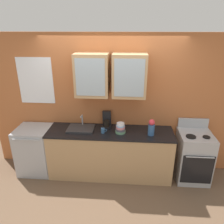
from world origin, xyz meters
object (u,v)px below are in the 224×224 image
object	(u,v)px
sink_faucet	(81,128)
cup_near_sink	(103,131)
stove_range	(193,156)
dishwasher	(36,150)
vase	(151,128)
coffee_maker	(107,121)
bowl_stack	(120,128)

from	to	relation	value
sink_faucet	cup_near_sink	world-z (taller)	sink_faucet
stove_range	dishwasher	xyz separation A→B (m)	(-2.93, -0.00, -0.01)
vase	coffee_maker	size ratio (longest dim) A/B	1.00
sink_faucet	cup_near_sink	size ratio (longest dim) A/B	4.77
vase	dishwasher	distance (m)	2.22
bowl_stack	cup_near_sink	xyz separation A→B (m)	(-0.30, -0.03, -0.04)
sink_faucet	coffee_maker	world-z (taller)	coffee_maker
stove_range	dishwasher	bearing A→B (deg)	-179.92
stove_range	cup_near_sink	distance (m)	1.70
vase	cup_near_sink	distance (m)	0.84
stove_range	bowl_stack	distance (m)	1.42
vase	coffee_maker	bearing A→B (deg)	160.49
sink_faucet	cup_near_sink	bearing A→B (deg)	-15.32
bowl_stack	dishwasher	world-z (taller)	bowl_stack
dishwasher	coffee_maker	bearing A→B (deg)	8.55
bowl_stack	coffee_maker	bearing A→B (deg)	138.57
dishwasher	coffee_maker	xyz separation A→B (m)	(1.34, 0.20, 0.56)
sink_faucet	dishwasher	xyz separation A→B (m)	(-0.89, -0.05, -0.47)
bowl_stack	dishwasher	xyz separation A→B (m)	(-1.61, 0.03, -0.54)
stove_range	bowl_stack	bearing A→B (deg)	-178.44
vase	dishwasher	bearing A→B (deg)	177.90
bowl_stack	vase	size ratio (longest dim) A/B	0.64
cup_near_sink	stove_range	bearing A→B (deg)	2.43
cup_near_sink	vase	bearing A→B (deg)	-0.94
stove_range	bowl_stack	world-z (taller)	bowl_stack
dishwasher	cup_near_sink	bearing A→B (deg)	-2.84
coffee_maker	bowl_stack	bearing A→B (deg)	-41.43
bowl_stack	dishwasher	distance (m)	1.70
sink_faucet	vase	world-z (taller)	vase
stove_range	vase	distance (m)	0.99
coffee_maker	vase	bearing A→B (deg)	-19.51
stove_range	cup_near_sink	bearing A→B (deg)	-177.57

